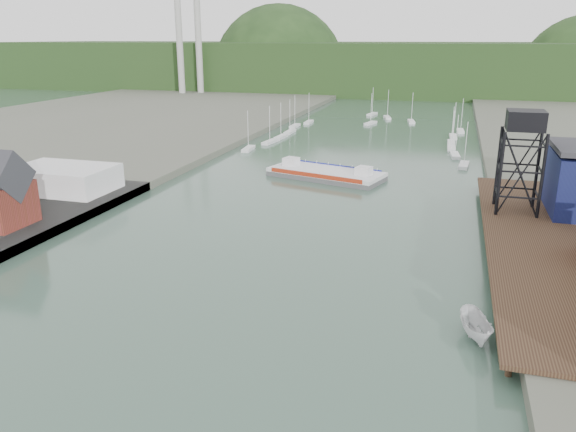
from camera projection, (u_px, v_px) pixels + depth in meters
The scene contains 9 objects.
ground at pixel (128, 394), 47.36m from camera, with size 600.00×600.00×0.00m, color #2F4A3C.
east_pier at pixel (537, 240), 77.96m from camera, with size 14.00×70.00×2.45m.
white_shed at pixel (63, 179), 103.73m from camera, with size 18.00×12.00×4.50m, color silver.
lift_tower at pixel (525, 127), 86.19m from camera, with size 6.50×6.50×16.00m.
marina_sailboats at pixel (371, 133), 173.77m from camera, with size 57.71×92.65×0.90m.
smokestacks at pixel (189, 35), 279.24m from camera, with size 11.20×8.20×60.00m.
distant_hills at pixel (406, 71), 320.68m from camera, with size 500.00×120.00×80.00m.
chain_ferry at pixel (326, 173), 119.86m from camera, with size 25.98×15.80×3.50m.
motorboat at pixel (476, 328), 55.65m from camera, with size 2.49×6.63×2.56m, color silver.
Camera 1 is at (24.39, -35.07, 28.77)m, focal length 35.00 mm.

